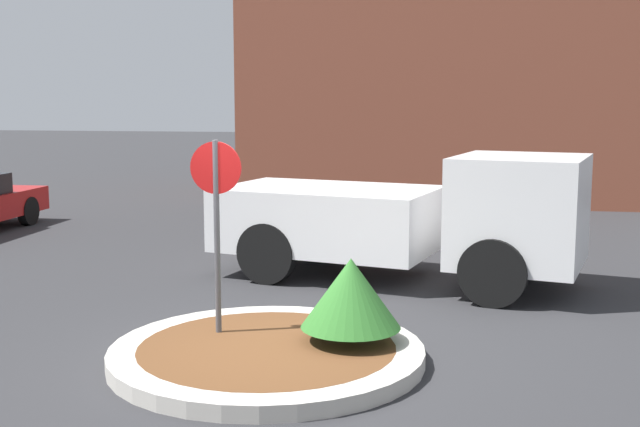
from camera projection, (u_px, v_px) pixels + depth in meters
The scene contains 6 objects.
ground_plane at pixel (267, 361), 9.00m from camera, with size 120.00×120.00×0.00m, color #2D2D30.
traffic_island at pixel (267, 354), 8.99m from camera, with size 3.53×3.53×0.18m.
stop_sign at pixel (217, 208), 9.32m from camera, with size 0.61×0.07×2.46m.
island_shrub at pixel (351, 293), 9.08m from camera, with size 1.14×1.14×0.97m.
utility_truck at pixel (409, 217), 12.77m from camera, with size 6.13×3.46×2.08m.
storefront_building at pixel (445, 70), 24.06m from camera, with size 11.43×6.07×7.55m.
Camera 1 is at (2.07, -8.45, 2.93)m, focal length 45.00 mm.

